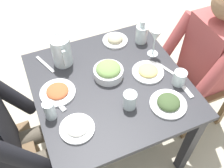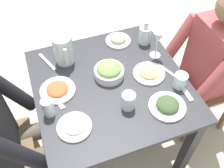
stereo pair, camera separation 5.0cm
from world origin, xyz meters
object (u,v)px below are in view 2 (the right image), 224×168
plate_yoghurt (74,126)px  oil_carafe (145,36)px  water_glass_far_left (48,107)px  wine_glass (158,38)px  diner_near (11,132)px  plate_dolmas (167,105)px  water_pitcher (64,49)px  dining_table (111,95)px  plate_beans (118,40)px  diner_far (198,68)px  water_glass_near_left (180,81)px  salad_bowl (109,71)px  chair_far (217,75)px  plate_rice_curry (58,89)px  water_glass_center (128,101)px  plate_fries (149,73)px

plate_yoghurt → oil_carafe: (-0.49, 0.62, 0.04)m
water_glass_far_left → wine_glass: wine_glass is taller
diner_near → plate_dolmas: (0.18, 0.83, 0.08)m
diner_near → water_pitcher: 0.56m
dining_table → oil_carafe: oil_carafe is taller
diner_near → plate_beans: diner_near is taller
diner_far → water_glass_near_left: (0.13, -0.23, 0.11)m
diner_far → plate_yoghurt: bearing=-77.2°
water_glass_near_left → diner_far: bearing=120.0°
salad_bowl → water_glass_far_left: (0.15, -0.39, 0.01)m
chair_far → water_glass_near_left: chair_far is taller
water_pitcher → plate_rice_curry: (0.23, -0.10, -0.08)m
plate_rice_curry → water_glass_near_left: 0.70m
oil_carafe → water_pitcher: bearing=-90.7°
plate_beans → water_glass_center: 0.55m
dining_table → plate_beans: (-0.33, 0.18, 0.14)m
water_glass_center → oil_carafe: 0.55m
water_glass_near_left → water_pitcher: bearing=-126.8°
plate_rice_curry → diner_far: bearing=85.7°
plate_yoghurt → plate_dolmas: plate_dolmas is taller
water_pitcher → plate_yoghurt: size_ratio=1.05×
water_pitcher → plate_fries: size_ratio=0.98×
plate_fries → wine_glass: wine_glass is taller
diner_far → water_glass_near_left: diner_far is taller
plate_beans → diner_near: bearing=-61.5°
salad_bowl → plate_yoghurt: 0.40m
plate_rice_curry → water_glass_near_left: bearing=73.3°
diner_far → plate_beans: size_ratio=6.92×
plate_yoghurt → plate_beans: (-0.55, 0.45, 0.00)m
plate_dolmas → plate_fries: bearing=177.5°
water_glass_near_left → wine_glass: bearing=-176.3°
diner_near → wine_glass: bearing=102.5°
plate_rice_curry → oil_carafe: 0.68m
plate_rice_curry → water_glass_center: (0.24, 0.34, 0.04)m
water_glass_far_left → oil_carafe: (-0.36, 0.72, 0.00)m
water_glass_near_left → oil_carafe: oil_carafe is taller
dining_table → diner_near: (0.09, -0.60, 0.06)m
water_pitcher → plate_rice_curry: 0.26m
water_glass_near_left → water_glass_far_left: size_ratio=0.80×
water_glass_center → wine_glass: size_ratio=0.52×
plate_yoghurt → water_glass_near_left: 0.65m
plate_fries → oil_carafe: size_ratio=1.17×
plate_yoghurt → oil_carafe: 0.79m
chair_far → plate_beans: 0.76m
salad_bowl → water_glass_center: water_glass_center is taller
water_pitcher → plate_beans: water_pitcher is taller
salad_bowl → wine_glass: size_ratio=0.91×
plate_fries → water_glass_center: (0.18, -0.21, 0.04)m
wine_glass → oil_carafe: wine_glass is taller
dining_table → plate_fries: size_ratio=4.61×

